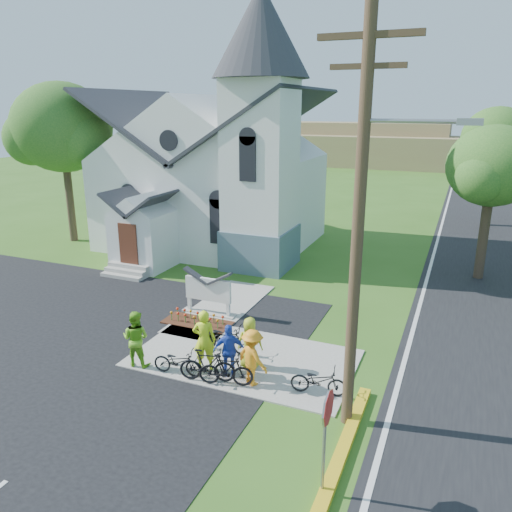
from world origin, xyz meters
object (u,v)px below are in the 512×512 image
at_px(bike_2, 224,338).
at_px(bike_4, 318,381).
at_px(cyclist_3, 252,357).
at_px(cyclist_2, 229,351).
at_px(bike_3, 226,370).
at_px(cyclist_4, 250,343).
at_px(cyclist_0, 204,340).
at_px(bike_1, 207,365).
at_px(church_sign, 208,290).
at_px(bike_0, 178,362).
at_px(cyclist_1, 136,338).
at_px(stop_sign, 327,421).
at_px(utility_pole, 361,216).

bearing_deg(bike_2, bike_4, -110.16).
bearing_deg(cyclist_3, bike_4, -149.64).
height_order(cyclist_2, bike_4, cyclist_2).
bearing_deg(bike_4, bike_3, 93.60).
xyz_separation_m(cyclist_2, cyclist_4, (0.34, 0.72, -0.01)).
relative_size(cyclist_0, bike_2, 1.04).
bearing_deg(bike_1, bike_3, -105.21).
height_order(church_sign, bike_1, church_sign).
distance_m(cyclist_2, bike_4, 2.75).
xyz_separation_m(bike_1, bike_4, (3.19, 0.58, -0.09)).
bearing_deg(bike_4, bike_0, 88.83).
bearing_deg(cyclist_2, bike_4, 157.07).
xyz_separation_m(church_sign, bike_2, (1.96, -2.58, -0.49)).
xyz_separation_m(cyclist_1, bike_1, (2.48, 0.00, -0.39)).
xyz_separation_m(church_sign, cyclist_2, (2.77, -3.87, -0.16)).
xyz_separation_m(church_sign, stop_sign, (6.63, -7.40, 0.75)).
height_order(cyclist_0, cyclist_4, cyclist_0).
bearing_deg(stop_sign, bike_4, 107.71).
height_order(cyclist_0, bike_4, cyclist_0).
bearing_deg(bike_0, cyclist_3, -87.59).
bearing_deg(bike_0, utility_pole, -99.87).
distance_m(cyclist_0, cyclist_3, 1.70).
relative_size(stop_sign, bike_2, 1.34).
height_order(cyclist_1, cyclist_4, cyclist_1).
bearing_deg(cyclist_2, cyclist_3, 144.33).
bearing_deg(cyclist_3, bike_3, 51.80).
bearing_deg(bike_2, stop_sign, -136.74).
height_order(cyclist_4, bike_4, cyclist_4).
height_order(cyclist_2, bike_3, cyclist_2).
height_order(church_sign, cyclist_1, cyclist_1).
height_order(cyclist_0, cyclist_3, cyclist_0).
distance_m(cyclist_1, cyclist_4, 3.52).
bearing_deg(cyclist_0, cyclist_3, 153.89).
height_order(church_sign, cyclist_2, church_sign).
height_order(stop_sign, bike_2, stop_sign).
xyz_separation_m(bike_0, cyclist_2, (1.47, 0.53, 0.41)).
bearing_deg(bike_3, bike_4, -92.66).
relative_size(church_sign, bike_2, 1.19).
bearing_deg(bike_2, bike_3, -153.49).
distance_m(utility_pole, stop_sign, 4.52).
relative_size(bike_0, cyclist_2, 0.95).
bearing_deg(cyclist_3, church_sign, -24.73).
distance_m(cyclist_3, cyclist_4, 1.00).
bearing_deg(bike_2, cyclist_1, 129.59).
xyz_separation_m(stop_sign, bike_3, (-3.73, 3.00, -1.25)).
bearing_deg(bike_1, stop_sign, -139.92).
distance_m(church_sign, bike_4, 6.71).
bearing_deg(bike_0, cyclist_4, -62.09).
bearing_deg(stop_sign, bike_0, 150.62).
bearing_deg(cyclist_0, cyclist_1, -2.55).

